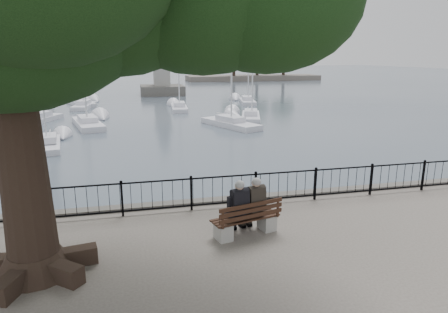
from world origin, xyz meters
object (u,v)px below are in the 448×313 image
object	(u,v)px
lighthouse	(22,7)
lion_monument	(162,79)
person_left	(237,210)
bench	(247,223)
person_right	(253,206)

from	to	relation	value
lighthouse	lion_monument	bearing A→B (deg)	-31.11
person_left	lion_monument	world-z (taller)	lion_monument
person_left	lighthouse	world-z (taller)	lighthouse
bench	lion_monument	xyz separation A→B (m)	(1.88, 49.45, 0.89)
lion_monument	bench	bearing A→B (deg)	-92.17
person_right	lighthouse	xyz separation A→B (m)	(-18.34, 61.35, 10.98)
bench	person_right	xyz separation A→B (m)	(0.22, 0.16, 0.36)
person_right	lion_monument	xyz separation A→B (m)	(1.66, 49.28, 0.53)
person_left	person_right	distance (m)	0.49
bench	person_left	size ratio (longest dim) A/B	1.25
bench	person_left	world-z (taller)	person_left
bench	lighthouse	size ratio (longest dim) A/B	0.06
person_left	lighthouse	bearing A→B (deg)	106.21
bench	lion_monument	size ratio (longest dim) A/B	0.21
bench	person_right	distance (m)	0.45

